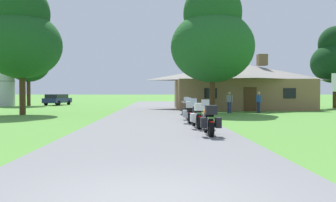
# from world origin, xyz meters

# --- Properties ---
(ground_plane) EXTENTS (500.00, 500.00, 0.00)m
(ground_plane) POSITION_xyz_m (0.00, 20.00, 0.00)
(ground_plane) COLOR #4C8433
(asphalt_driveway) EXTENTS (6.40, 80.00, 0.06)m
(asphalt_driveway) POSITION_xyz_m (0.00, 18.00, 0.03)
(asphalt_driveway) COLOR slate
(asphalt_driveway) RESTS_ON ground
(motorcycle_orange_nearest_to_camera) EXTENTS (0.72, 2.08, 1.30)m
(motorcycle_orange_nearest_to_camera) POSITION_xyz_m (2.04, 8.07, 0.61)
(motorcycle_orange_nearest_to_camera) COLOR black
(motorcycle_orange_nearest_to_camera) RESTS_ON asphalt_driveway
(motorcycle_black_second_in_row) EXTENTS (0.78, 2.08, 1.30)m
(motorcycle_black_second_in_row) POSITION_xyz_m (1.91, 10.76, 0.61)
(motorcycle_black_second_in_row) COLOR black
(motorcycle_black_second_in_row) RESTS_ON asphalt_driveway
(motorcycle_silver_third_in_row) EXTENTS (0.73, 2.08, 1.30)m
(motorcycle_silver_third_in_row) POSITION_xyz_m (1.82, 13.54, 0.61)
(motorcycle_silver_third_in_row) COLOR black
(motorcycle_silver_third_in_row) RESTS_ON asphalt_driveway
(motorcycle_orange_farthest_in_row) EXTENTS (0.72, 2.08, 1.30)m
(motorcycle_orange_farthest_in_row) POSITION_xyz_m (1.95, 15.99, 0.61)
(motorcycle_orange_farthest_in_row) COLOR black
(motorcycle_orange_farthest_in_row) RESTS_ON asphalt_driveway
(stone_lodge) EXTENTS (13.14, 8.56, 5.39)m
(stone_lodge) POSITION_xyz_m (8.27, 29.99, 2.31)
(stone_lodge) COLOR brown
(stone_lodge) RESTS_ON ground
(bystander_blue_shirt_near_lodge) EXTENTS (0.36, 0.50, 1.69)m
(bystander_blue_shirt_near_lodge) POSITION_xyz_m (8.26, 23.32, 0.95)
(bystander_blue_shirt_near_lodge) COLOR navy
(bystander_blue_shirt_near_lodge) RESTS_ON ground
(bystander_gray_shirt_beside_signpost) EXTENTS (0.48, 0.37, 1.69)m
(bystander_gray_shirt_beside_signpost) POSITION_xyz_m (5.90, 23.28, 0.95)
(bystander_gray_shirt_beside_signpost) COLOR navy
(bystander_gray_shirt_beside_signpost) RESTS_ON ground
(tree_left_near) EXTENTS (5.74, 5.74, 9.56)m
(tree_left_near) POSITION_xyz_m (-9.73, 21.57, 5.79)
(tree_left_near) COLOR #422D19
(tree_left_near) RESTS_ON ground
(tree_by_lodge_front) EXTENTS (6.62, 6.62, 10.38)m
(tree_by_lodge_front) POSITION_xyz_m (4.55, 23.40, 6.04)
(tree_by_lodge_front) COLOR #422D19
(tree_by_lodge_front) RESTS_ON ground
(tree_right_of_lodge) EXTENTS (4.86, 4.86, 8.42)m
(tree_right_of_lodge) POSITION_xyz_m (18.42, 31.18, 5.23)
(tree_right_of_lodge) COLOR #422D19
(tree_right_of_lodge) RESTS_ON ground
(tree_left_far) EXTENTS (5.04, 5.04, 8.98)m
(tree_left_far) POSITION_xyz_m (-15.42, 38.93, 5.67)
(tree_left_far) COLOR #422D19
(tree_left_far) RESTS_ON ground
(metal_silo_distant) EXTENTS (3.03, 3.03, 6.67)m
(metal_silo_distant) POSITION_xyz_m (-18.57, 38.78, 3.34)
(metal_silo_distant) COLOR #B2B7BC
(metal_silo_distant) RESTS_ON ground
(parked_navy_suv_far_left) EXTENTS (2.72, 4.87, 1.40)m
(parked_navy_suv_far_left) POSITION_xyz_m (-12.61, 41.26, 0.78)
(parked_navy_suv_far_left) COLOR navy
(parked_navy_suv_far_left) RESTS_ON ground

